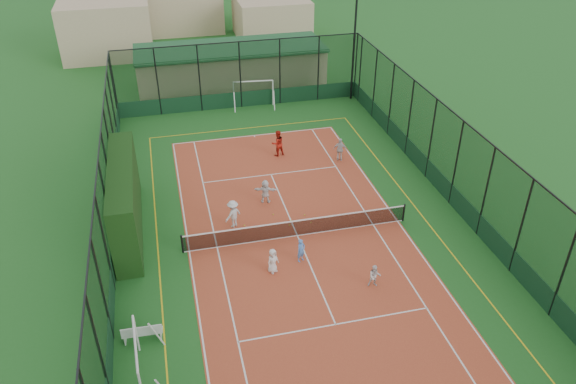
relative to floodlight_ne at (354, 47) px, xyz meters
The scene contains 18 objects.
ground 19.15m from the floodlight_ne, 117.39° to the right, with size 300.00×300.00×0.00m, color #205F20.
court_slab 19.14m from the floodlight_ne, 117.39° to the right, with size 11.17×23.97×0.01m, color #A13923.
tennis_net 19.04m from the floodlight_ne, 117.39° to the right, with size 11.67×0.12×1.06m, color black, non-canonical shape.
perimeter_fence 18.77m from the floodlight_ne, 117.39° to the right, with size 18.12×34.12×5.00m, color black, non-canonical shape.
floodlight_ne is the anchor object (origin of this frame).
clubhouse 10.47m from the floodlight_ne, 147.88° to the left, with size 15.20×7.20×3.15m, color tan, non-canonical shape.
hedge_left 22.02m from the floodlight_ne, 140.52° to the right, with size 1.24×8.24×3.60m, color black.
white_bench 27.67m from the floodlight_ne, 126.73° to the right, with size 1.61×0.44×0.90m, color white, non-canonical shape.
futsal_goal_near 29.21m from the floodlight_ne, 124.64° to the right, with size 0.84×2.89×1.86m, color white, non-canonical shape.
futsal_goal_far 8.30m from the floodlight_ne, behind, with size 3.06×0.89×1.97m, color white, non-canonical shape.
child_near_left 21.99m from the floodlight_ne, 118.66° to the right, with size 0.62×0.40×1.27m, color white.
child_near_mid 20.91m from the floodlight_ne, 115.68° to the right, with size 0.45×0.29×1.23m, color #5190E8.
child_near_right 22.28m from the floodlight_ne, 106.34° to the right, with size 0.55×0.43×1.13m, color white.
child_far_left 19.27m from the floodlight_ne, 127.77° to the right, with size 1.00×0.58×1.55m, color silver.
child_far_right 10.80m from the floodlight_ne, 112.96° to the right, with size 0.88×0.37×1.50m, color silver.
child_far_back 16.57m from the floodlight_ne, 126.03° to the right, with size 1.29×0.41×1.39m, color white.
coach 11.45m from the floodlight_ne, 134.23° to the right, with size 0.83×0.65×1.71m, color red.
tennis_balls 17.95m from the floodlight_ne, 119.59° to the right, with size 3.99×1.28×0.07m.
Camera 1 is at (-5.91, -22.36, 17.06)m, focal length 35.00 mm.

